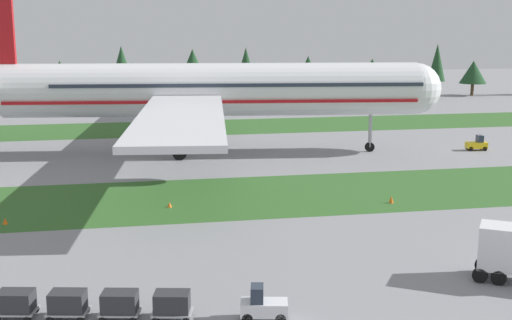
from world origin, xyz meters
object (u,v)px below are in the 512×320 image
object	(u,v)px
cargo_dolly_second	(120,303)
cargo_dolly_fourth	(16,302)
cargo_dolly_third	(68,302)
taxiway_marker_2	(170,205)
pushback_tractor	(477,144)
taxiway_marker_0	(5,221)
taxiway_marker_1	(391,199)
airliner	(199,90)
baggage_tug	(263,306)
cargo_dolly_lead	(172,303)

from	to	relation	value
cargo_dolly_second	cargo_dolly_fourth	xyz separation A→B (m)	(-5.68, 1.17, 0.00)
cargo_dolly_third	taxiway_marker_2	world-z (taller)	cargo_dolly_third
cargo_dolly_fourth	cargo_dolly_third	bearing A→B (deg)	90.00
pushback_tractor	taxiway_marker_0	distance (m)	59.02
taxiway_marker_1	taxiway_marker_2	bearing A→B (deg)	173.42
taxiway_marker_0	taxiway_marker_2	xyz separation A→B (m)	(13.52, 2.84, -0.04)
taxiway_marker_0	cargo_dolly_third	bearing A→B (deg)	-71.69
airliner	baggage_tug	bearing A→B (deg)	4.92
baggage_tug	taxiway_marker_2	distance (m)	24.99
cargo_dolly_lead	cargo_dolly_third	world-z (taller)	same
pushback_tractor	taxiway_marker_1	bearing A→B (deg)	144.86
cargo_dolly_lead	cargo_dolly_fourth	distance (m)	8.70
cargo_dolly_second	taxiway_marker_1	xyz separation A→B (m)	(24.14, 20.82, -0.57)
baggage_tug	taxiway_marker_0	bearing A→B (deg)	-130.33
taxiway_marker_0	taxiway_marker_2	distance (m)	13.82
airliner	cargo_dolly_lead	world-z (taller)	airliner
airliner	taxiway_marker_1	xyz separation A→B (m)	(14.63, -27.19, -7.69)
cargo_dolly_lead	taxiway_marker_0	world-z (taller)	cargo_dolly_lead
cargo_dolly_second	taxiway_marker_1	bearing A→B (deg)	142.41
cargo_dolly_third	pushback_tractor	size ratio (longest dim) A/B	0.90
cargo_dolly_third	pushback_tractor	distance (m)	64.27
baggage_tug	pushback_tractor	bearing A→B (deg)	152.36
cargo_dolly_second	pushback_tractor	world-z (taller)	pushback_tractor
cargo_dolly_second	taxiway_marker_2	bearing A→B (deg)	-178.58
airliner	cargo_dolly_fourth	bearing A→B (deg)	-11.03
baggage_tug	cargo_dolly_second	distance (m)	7.93
cargo_dolly_second	taxiway_marker_1	world-z (taller)	cargo_dolly_second
airliner	cargo_dolly_second	xyz separation A→B (m)	(-9.51, -48.01, -7.11)
pushback_tractor	taxiway_marker_0	bearing A→B (deg)	120.33
cargo_dolly_third	cargo_dolly_fourth	distance (m)	2.90
cargo_dolly_lead	taxiway_marker_2	world-z (taller)	cargo_dolly_lead
pushback_tractor	cargo_dolly_lead	bearing A→B (deg)	143.49
baggage_tug	taxiway_marker_0	size ratio (longest dim) A/B	5.40
baggage_tug	taxiway_marker_1	distance (m)	27.77
cargo_dolly_fourth	taxiway_marker_1	distance (m)	35.72
cargo_dolly_fourth	taxiway_marker_1	bearing A→B (deg)	135.02
airliner	taxiway_marker_1	distance (m)	31.82
cargo_dolly_second	cargo_dolly_third	distance (m)	2.90
baggage_tug	airliner	bearing A→B (deg)	-170.39
cargo_dolly_fourth	pushback_tractor	bearing A→B (deg)	141.75
airliner	baggage_tug	size ratio (longest dim) A/B	26.74
cargo_dolly_fourth	taxiway_marker_0	bearing A→B (deg)	-157.48
airliner	cargo_dolly_fourth	world-z (taller)	airliner
baggage_tug	cargo_dolly_third	xyz separation A→B (m)	(-10.60, 2.18, 0.10)
cargo_dolly_third	airliner	bearing A→B (deg)	177.03
cargo_dolly_second	taxiway_marker_1	distance (m)	31.88
baggage_tug	taxiway_marker_2	size ratio (longest dim) A/B	6.24
cargo_dolly_fourth	pushback_tractor	world-z (taller)	pushback_tractor
cargo_dolly_lead	taxiway_marker_1	bearing A→B (deg)	146.77
cargo_dolly_third	baggage_tug	bearing A→B (deg)	90.00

